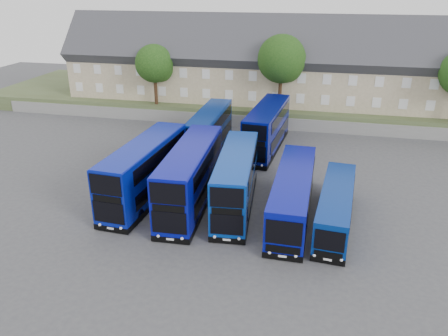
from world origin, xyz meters
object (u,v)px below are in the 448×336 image
dd_front_left (145,172)px  tree_west (156,65)px  tree_mid (283,61)px  coach_east_a (293,195)px  dd_front_mid (191,178)px

dd_front_left → tree_west: bearing=111.8°
dd_front_left → tree_west: (-7.12, 21.98, 4.70)m
dd_front_left → tree_mid: 24.83m
coach_east_a → tree_mid: 23.98m
tree_mid → coach_east_a: bearing=-81.8°
dd_front_left → dd_front_mid: bearing=-1.0°
dd_front_left → coach_east_a: size_ratio=0.95×
dd_front_left → tree_mid: size_ratio=1.32×
tree_west → tree_mid: tree_mid is taller
dd_front_mid → coach_east_a: size_ratio=0.96×
dd_front_left → tree_mid: bearing=72.3°
coach_east_a → dd_front_left: bearing=179.0°
dd_front_left → coach_east_a: bearing=1.9°
dd_front_mid → coach_east_a: (8.14, -0.06, -0.67)m
dd_front_left → tree_west: 23.57m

